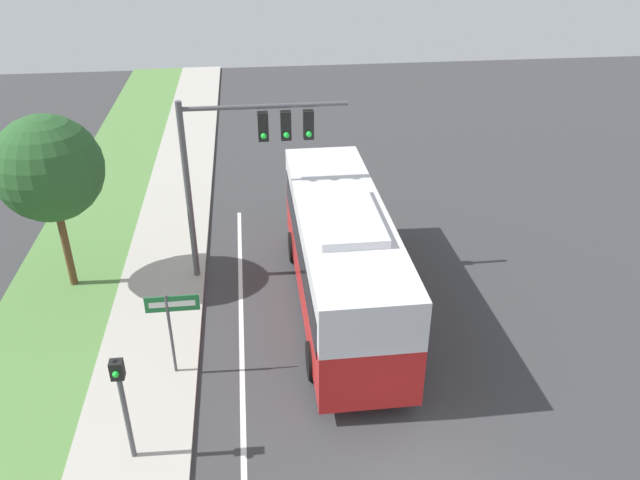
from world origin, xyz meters
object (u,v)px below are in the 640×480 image
(pedestrian_signal, at_px, (122,394))
(street_sign, at_px, (172,318))
(bus, at_px, (341,251))
(signal_gantry, at_px, (242,152))

(pedestrian_signal, height_order, street_sign, pedestrian_signal)
(bus, xyz_separation_m, signal_gantry, (-2.79, 2.35, 2.40))
(street_sign, bearing_deg, bus, 28.13)
(bus, height_order, signal_gantry, signal_gantry)
(bus, bearing_deg, signal_gantry, 139.95)
(signal_gantry, distance_m, street_sign, 5.92)
(bus, height_order, pedestrian_signal, bus)
(pedestrian_signal, distance_m, street_sign, 2.97)
(signal_gantry, xyz_separation_m, pedestrian_signal, (-2.82, -7.78, -2.48))
(bus, distance_m, street_sign, 5.46)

